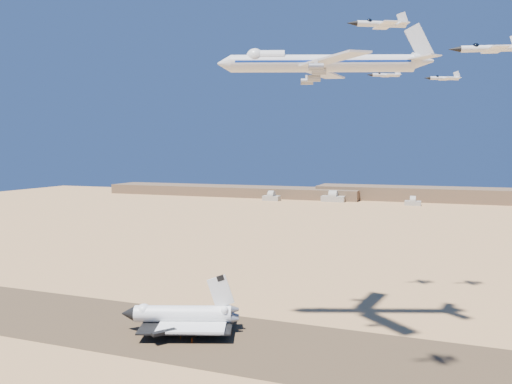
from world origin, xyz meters
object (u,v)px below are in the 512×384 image
(chase_jet_e, at_px, (443,78))
(chase_jet_d, at_px, (385,75))
(chase_jet_b, at_px, (489,48))
(crew_c, at_px, (192,340))
(shuttle, at_px, (182,316))
(crew_b, at_px, (192,340))
(crew_a, at_px, (181,337))
(carrier_747, at_px, (315,63))
(chase_jet_a, at_px, (380,24))

(chase_jet_e, bearing_deg, chase_jet_d, 172.04)
(chase_jet_b, bearing_deg, chase_jet_e, 80.96)
(crew_c, bearing_deg, chase_jet_e, -77.12)
(shuttle, relative_size, crew_b, 27.67)
(shuttle, xyz_separation_m, chase_jet_e, (88.70, 70.31, 92.13))
(shuttle, distance_m, chase_jet_e, 145.95)
(crew_a, height_order, chase_jet_d, chase_jet_d)
(chase_jet_d, bearing_deg, carrier_747, -134.28)
(crew_a, bearing_deg, chase_jet_d, -58.40)
(chase_jet_e, bearing_deg, shuttle, -166.98)
(crew_a, height_order, chase_jet_a, chase_jet_a)
(crew_b, height_order, chase_jet_d, chase_jet_d)
(crew_a, height_order, crew_b, crew_a)
(crew_a, relative_size, crew_c, 0.94)
(chase_jet_a, bearing_deg, chase_jet_e, 55.06)
(chase_jet_d, bearing_deg, chase_jet_e, -9.13)
(chase_jet_d, bearing_deg, chase_jet_b, -100.51)
(crew_c, xyz_separation_m, chase_jet_d, (56.19, 72.10, 98.45))
(chase_jet_a, bearing_deg, chase_jet_b, -57.35)
(carrier_747, relative_size, chase_jet_a, 4.99)
(crew_c, relative_size, chase_jet_b, 0.13)
(chase_jet_a, bearing_deg, carrier_747, 94.55)
(shuttle, relative_size, carrier_747, 0.61)
(crew_a, distance_m, chase_jet_b, 133.77)
(chase_jet_d, bearing_deg, crew_b, -154.72)
(crew_a, bearing_deg, chase_jet_b, -130.63)
(shuttle, height_order, crew_c, shuttle)
(crew_b, height_order, chase_jet_a, chase_jet_a)
(chase_jet_b, distance_m, chase_jet_e, 118.99)
(shuttle, height_order, chase_jet_a, chase_jet_a)
(chase_jet_a, relative_size, chase_jet_d, 1.02)
(chase_jet_a, height_order, chase_jet_b, chase_jet_a)
(crew_c, distance_m, chase_jet_a, 119.12)
(crew_b, bearing_deg, crew_a, 27.61)
(shuttle, bearing_deg, crew_a, -84.35)
(carrier_747, bearing_deg, crew_b, -175.41)
(shuttle, height_order, chase_jet_b, chase_jet_b)
(chase_jet_a, relative_size, chase_jet_e, 0.95)
(carrier_747, xyz_separation_m, crew_c, (-38.77, -17.64, -95.67))
(crew_a, bearing_deg, shuttle, 7.99)
(crew_c, height_order, chase_jet_a, chase_jet_a)
(crew_a, distance_m, chase_jet_d, 135.87)
(crew_a, distance_m, chase_jet_a, 122.54)
(carrier_747, xyz_separation_m, chase_jet_e, (40.98, 61.85, 1.27))
(crew_a, bearing_deg, crew_c, -124.15)
(chase_jet_b, xyz_separation_m, chase_jet_e, (-8.29, 118.26, 10.21))
(carrier_747, xyz_separation_m, crew_a, (-44.16, -16.00, -95.72))
(shuttle, xyz_separation_m, chase_jet_b, (97.00, -47.95, 81.92))
(chase_jet_d, bearing_deg, crew_c, -154.48)
(crew_b, bearing_deg, chase_jet_e, -92.99)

